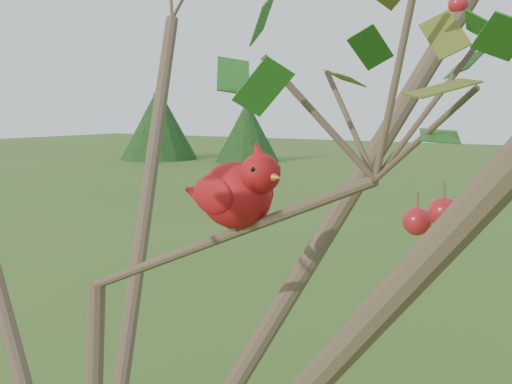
% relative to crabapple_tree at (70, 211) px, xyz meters
% --- Properties ---
extents(crabapple_tree, '(2.35, 2.05, 2.95)m').
position_rel_crabapple_tree_xyz_m(crabapple_tree, '(0.00, 0.00, 0.00)').
color(crabapple_tree, '#3E2F21').
rests_on(crabapple_tree, ground).
extents(cardinal, '(0.22, 0.14, 0.16)m').
position_rel_crabapple_tree_xyz_m(cardinal, '(0.29, 0.09, 0.04)').
color(cardinal, '#AA0E19').
rests_on(cardinal, ground).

